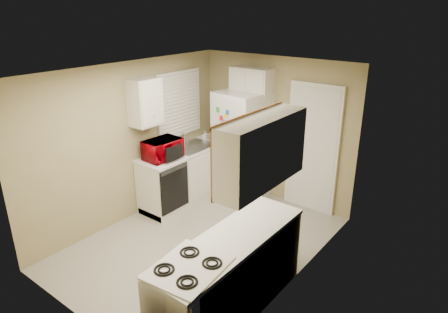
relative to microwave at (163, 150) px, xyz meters
The scene contains 19 objects.
floor 1.56m from the microwave, 18.33° to the right, with size 3.80×3.80×0.00m, color #B6B0A5.
ceiling 1.77m from the microwave, 18.33° to the right, with size 3.80×3.80×0.00m, color white.
wall_left 0.50m from the microwave, 130.53° to the right, with size 3.80×3.80×0.00m, color #9C8F65.
wall_right 2.52m from the microwave, ahead, with size 3.80×3.80×0.00m, color #9C8F65.
wall_back 1.89m from the microwave, 54.66° to the left, with size 2.80×2.80×0.00m, color #9C8F65.
wall_front 2.52m from the microwave, 64.25° to the right, with size 2.80×2.80×0.00m, color #9C8F65.
left_counter 0.81m from the microwave, 90.96° to the left, with size 0.60×1.80×0.90m, color silver.
dishwasher 0.63m from the microwave, 12.33° to the right, with size 0.03×0.58×0.72m, color black.
sink 0.71m from the microwave, 90.75° to the left, with size 0.54×0.74×0.16m, color gray.
microwave is the anchor object (origin of this frame).
soap_bottle 1.09m from the microwave, 93.10° to the left, with size 0.07×0.08×0.17m, color silver.
window_blinds 0.92m from the microwave, 111.34° to the left, with size 0.10×0.98×1.08m, color silver.
upper_cabinet_left 0.78m from the microwave, 138.36° to the right, with size 0.30×0.45×0.70m, color silver.
refrigerator 1.38m from the microwave, 62.06° to the left, with size 0.75×0.73×1.83m, color silver.
cabinet_over_fridge 1.82m from the microwave, 63.54° to the left, with size 0.70×0.30×0.40m, color silver.
interior_door 2.34m from the microwave, 39.92° to the left, with size 0.86×0.06×2.08m, color silver.
right_counter 2.55m from the microwave, 27.93° to the right, with size 0.60×2.00×0.90m, color silver.
stove 2.89m from the microwave, 39.55° to the right, with size 0.58×0.72×0.88m, color silver.
upper_cabinet_right 2.60m from the microwave, 20.20° to the right, with size 0.30×1.20×0.70m, color silver.
Camera 1 is at (3.19, -3.64, 3.16)m, focal length 32.00 mm.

